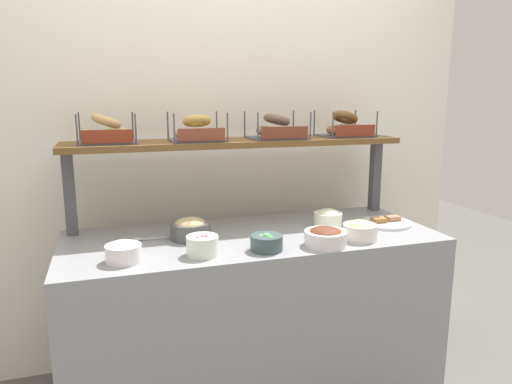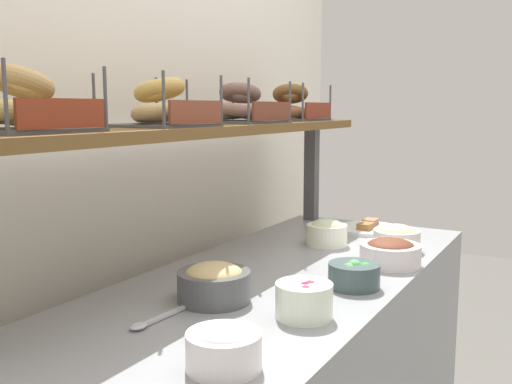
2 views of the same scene
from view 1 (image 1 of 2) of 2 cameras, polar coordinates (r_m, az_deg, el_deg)
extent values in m
cube|color=white|center=(2.69, -3.88, 5.19)|extent=(2.95, 0.06, 2.40)
cube|color=gray|center=(2.40, -0.37, -15.01)|extent=(1.75, 0.70, 0.85)
cube|color=#4C4C51|center=(2.37, -21.70, -0.16)|extent=(0.05, 0.05, 0.40)
cube|color=#4C4C51|center=(2.77, 14.26, 1.91)|extent=(0.05, 0.05, 0.40)
cube|color=brown|center=(2.41, -2.30, 6.03)|extent=(1.71, 0.32, 0.03)
cylinder|color=white|center=(2.22, 12.52, -4.75)|extent=(0.16, 0.16, 0.07)
ellipsoid|color=#F1D891|center=(2.21, 12.55, -4.01)|extent=(0.12, 0.12, 0.05)
cylinder|color=white|center=(2.39, 8.72, -3.34)|extent=(0.14, 0.14, 0.07)
ellipsoid|color=beige|center=(2.39, 8.75, -2.62)|extent=(0.11, 0.11, 0.05)
cylinder|color=white|center=(1.97, -6.52, -6.48)|extent=(0.13, 0.13, 0.08)
sphere|color=#951F5B|center=(1.96, -6.56, -5.69)|extent=(0.03, 0.03, 0.03)
sphere|color=#9A354F|center=(1.94, -7.13, -5.85)|extent=(0.03, 0.03, 0.03)
sphere|color=#943A4A|center=(1.95, -6.09, -5.71)|extent=(0.03, 0.03, 0.03)
cylinder|color=white|center=(1.95, -15.78, -7.17)|extent=(0.14, 0.14, 0.07)
ellipsoid|color=white|center=(1.94, -15.83, -6.35)|extent=(0.11, 0.11, 0.05)
cylinder|color=#3D5051|center=(2.02, 1.29, -6.17)|extent=(0.14, 0.14, 0.07)
sphere|color=#58B03E|center=(2.01, 1.39, -5.53)|extent=(0.03, 0.03, 0.03)
sphere|color=green|center=(1.99, 1.86, -5.74)|extent=(0.03, 0.03, 0.03)
sphere|color=#6C8E60|center=(2.01, 0.64, -5.53)|extent=(0.03, 0.03, 0.03)
sphere|color=#53AE5C|center=(2.01, 1.28, -5.55)|extent=(0.04, 0.04, 0.04)
sphere|color=#519F58|center=(2.00, 0.52, -5.60)|extent=(0.03, 0.03, 0.03)
cylinder|color=white|center=(2.10, 8.41, -5.58)|extent=(0.19, 0.19, 0.07)
ellipsoid|color=brown|center=(2.09, 8.44, -4.86)|extent=(0.15, 0.15, 0.05)
cylinder|color=#4B4C4D|center=(2.20, -7.96, -4.65)|extent=(0.18, 0.18, 0.08)
ellipsoid|color=tan|center=(2.19, -7.98, -3.83)|extent=(0.14, 0.14, 0.05)
cylinder|color=white|center=(2.51, 15.52, -3.65)|extent=(0.25, 0.25, 0.01)
cube|color=olive|center=(2.48, 14.69, -3.31)|extent=(0.07, 0.05, 0.02)
cube|color=#A1674D|center=(2.53, 16.26, -3.08)|extent=(0.07, 0.05, 0.02)
cube|color=#B7B7BC|center=(2.22, -11.90, -5.50)|extent=(0.14, 0.02, 0.01)
ellipsoid|color=#B7B7BC|center=(2.22, -14.23, -5.57)|extent=(0.04, 0.03, 0.01)
cube|color=#4C4C51|center=(2.34, -17.58, 5.80)|extent=(0.26, 0.24, 0.01)
cylinder|color=#4C4C51|center=(2.22, -20.93, 7.01)|extent=(0.01, 0.01, 0.14)
cylinder|color=#4C4C51|center=(2.22, -14.40, 7.41)|extent=(0.01, 0.01, 0.14)
cylinder|color=#4C4C51|center=(2.45, -20.65, 7.39)|extent=(0.01, 0.01, 0.14)
cylinder|color=#4C4C51|center=(2.45, -14.73, 7.75)|extent=(0.01, 0.01, 0.14)
cube|color=maroon|center=(2.22, -17.62, 6.44)|extent=(0.22, 0.01, 0.06)
torus|color=#D2B863|center=(2.31, -18.77, 6.55)|extent=(0.16, 0.15, 0.06)
torus|color=tan|center=(2.37, -16.68, 6.76)|extent=(0.17, 0.18, 0.06)
torus|color=tan|center=(2.33, -17.73, 8.22)|extent=(0.15, 0.14, 0.09)
cube|color=#4C4C51|center=(2.36, -7.16, 6.28)|extent=(0.26, 0.24, 0.01)
cylinder|color=#4C4C51|center=(2.22, -9.90, 7.58)|extent=(0.01, 0.01, 0.14)
cylinder|color=#4C4C51|center=(2.27, -3.47, 7.81)|extent=(0.01, 0.01, 0.14)
cylinder|color=#4C4C51|center=(2.45, -10.65, 7.91)|extent=(0.01, 0.01, 0.14)
cylinder|color=#4C4C51|center=(2.49, -4.78, 8.13)|extent=(0.01, 0.01, 0.14)
cube|color=brown|center=(2.24, -6.61, 6.94)|extent=(0.22, 0.01, 0.06)
torus|color=tan|center=(2.32, -8.17, 6.99)|extent=(0.19, 0.19, 0.06)
torus|color=tan|center=(2.40, -6.40, 7.11)|extent=(0.15, 0.14, 0.05)
torus|color=tan|center=(2.35, -7.21, 8.55)|extent=(0.14, 0.15, 0.08)
cube|color=#4C4C51|center=(2.47, 2.51, 6.59)|extent=(0.29, 0.24, 0.01)
cylinder|color=#4C4C51|center=(2.31, 0.23, 7.90)|extent=(0.01, 0.01, 0.14)
cylinder|color=#4C4C51|center=(2.41, 6.63, 7.98)|extent=(0.01, 0.01, 0.14)
cylinder|color=#4C4C51|center=(2.53, -1.39, 8.22)|extent=(0.01, 0.01, 0.14)
cylinder|color=#4C4C51|center=(2.62, 4.55, 8.30)|extent=(0.01, 0.01, 0.14)
cube|color=brown|center=(2.35, 3.53, 7.22)|extent=(0.25, 0.01, 0.06)
torus|color=#7E5D51|center=(2.42, 1.63, 7.32)|extent=(0.20, 0.20, 0.06)
torus|color=#726F5A|center=(2.51, 3.17, 7.35)|extent=(0.19, 0.19, 0.05)
torus|color=#785E51|center=(2.46, 2.53, 8.78)|extent=(0.18, 0.17, 0.08)
cube|color=#4C4C51|center=(2.64, 10.66, 6.74)|extent=(0.27, 0.24, 0.01)
cylinder|color=#4C4C51|center=(2.48, 9.32, 8.00)|extent=(0.01, 0.01, 0.14)
cylinder|color=#4C4C51|center=(2.60, 14.46, 7.96)|extent=(0.01, 0.01, 0.14)
cylinder|color=#4C4C51|center=(2.68, 7.09, 8.33)|extent=(0.01, 0.01, 0.14)
cylinder|color=#4C4C51|center=(2.80, 11.95, 8.30)|extent=(0.01, 0.01, 0.14)
cube|color=maroon|center=(2.54, 11.98, 7.30)|extent=(0.23, 0.01, 0.06)
torus|color=brown|center=(2.59, 10.08, 7.35)|extent=(0.18, 0.18, 0.05)
torus|color=brown|center=(2.69, 11.09, 7.51)|extent=(0.19, 0.19, 0.06)
torus|color=brown|center=(2.64, 10.75, 8.89)|extent=(0.20, 0.19, 0.09)
camera|label=2|loc=(1.54, -49.67, 1.33)|focal=40.77mm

